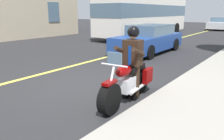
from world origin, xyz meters
TOP-DOWN VIEW (x-y plane):
  - ground_plane at (0.00, 0.00)m, footprint 80.00×80.00m
  - lane_center_stripe at (0.00, -2.00)m, footprint 60.00×0.16m
  - motorcycle_main at (0.21, 1.56)m, footprint 2.22×0.75m
  - rider_main at (0.02, 1.53)m, footprint 0.66×0.60m
  - bus_near at (-12.26, -4.77)m, footprint 11.05×2.70m
  - car_silver at (-23.47, -1.36)m, footprint 4.60×1.92m
  - car_dark at (-5.72, -1.05)m, footprint 4.60×1.92m

SIDE VIEW (x-z plane):
  - ground_plane at x=0.00m, z-range 0.00..0.00m
  - lane_center_stripe at x=0.00m, z-range 0.00..0.01m
  - motorcycle_main at x=0.21m, z-range -0.18..1.08m
  - car_silver at x=-23.47m, z-range -0.01..1.39m
  - car_dark at x=-5.72m, z-range -0.01..1.39m
  - rider_main at x=0.02m, z-range 0.17..1.91m
  - bus_near at x=-12.26m, z-range 0.22..3.52m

